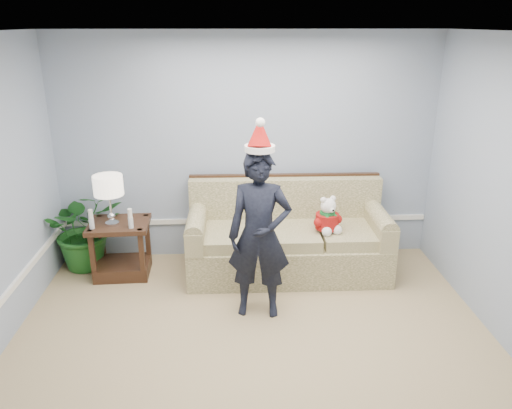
{
  "coord_description": "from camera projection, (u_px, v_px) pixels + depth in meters",
  "views": [
    {
      "loc": [
        -0.18,
        -3.27,
        2.77
      ],
      "look_at": [
        0.07,
        1.55,
        1.0
      ],
      "focal_mm": 35.0,
      "sensor_mm": 36.0,
      "label": 1
    }
  ],
  "objects": [
    {
      "name": "room_shell",
      "position": [
        258.0,
        233.0,
        3.57
      ],
      "size": [
        4.54,
        5.04,
        2.74
      ],
      "color": "tan",
      "rests_on": "ground"
    },
    {
      "name": "wainscot_trim",
      "position": [
        132.0,
        272.0,
        4.92
      ],
      "size": [
        4.49,
        4.99,
        0.06
      ],
      "color": "white",
      "rests_on": "room_shell"
    },
    {
      "name": "sofa",
      "position": [
        287.0,
        240.0,
        5.82
      ],
      "size": [
        2.28,
        0.99,
        1.07
      ],
      "rotation": [
        0.0,
        0.0,
        -0.01
      ],
      "color": "brown",
      "rests_on": "room_shell"
    },
    {
      "name": "side_table",
      "position": [
        122.0,
        254.0,
        5.75
      ],
      "size": [
        0.69,
        0.58,
        0.65
      ],
      "rotation": [
        0.0,
        0.0,
        0.03
      ],
      "color": "#3D2516",
      "rests_on": "room_shell"
    },
    {
      "name": "table_lamp",
      "position": [
        108.0,
        188.0,
        5.4
      ],
      "size": [
        0.32,
        0.32,
        0.57
      ],
      "color": "silver",
      "rests_on": "side_table"
    },
    {
      "name": "candle_pair",
      "position": [
        111.0,
        219.0,
        5.43
      ],
      "size": [
        0.48,
        0.06,
        0.22
      ],
      "color": "silver",
      "rests_on": "side_table"
    },
    {
      "name": "houseplant",
      "position": [
        85.0,
        229.0,
        5.86
      ],
      "size": [
        1.12,
        1.07,
        0.97
      ],
      "primitive_type": "imported",
      "rotation": [
        0.0,
        0.0,
        0.46
      ],
      "color": "#1B5B1D",
      "rests_on": "room_shell"
    },
    {
      "name": "man",
      "position": [
        260.0,
        235.0,
        4.79
      ],
      "size": [
        0.65,
        0.46,
        1.68
      ],
      "primitive_type": "imported",
      "rotation": [
        0.0,
        0.0,
        -0.1
      ],
      "color": "black",
      "rests_on": "room_shell"
    },
    {
      "name": "santa_hat",
      "position": [
        260.0,
        136.0,
        4.47
      ],
      "size": [
        0.31,
        0.34,
        0.33
      ],
      "rotation": [
        0.0,
        0.0,
        -0.11
      ],
      "color": "white",
      "rests_on": "man"
    },
    {
      "name": "teddy_bear",
      "position": [
        327.0,
        219.0,
        5.54
      ],
      "size": [
        0.33,
        0.33,
        0.42
      ],
      "rotation": [
        0.0,
        0.0,
        0.36
      ],
      "color": "white",
      "rests_on": "sofa"
    }
  ]
}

